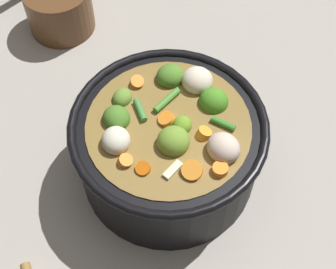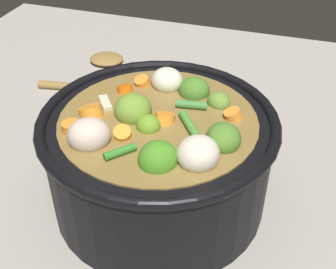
% 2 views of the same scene
% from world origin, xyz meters
% --- Properties ---
extents(ground_plane, '(1.10, 1.10, 0.00)m').
position_xyz_m(ground_plane, '(0.00, 0.00, 0.00)').
color(ground_plane, '#9E998E').
extents(cooking_pot, '(0.27, 0.27, 0.15)m').
position_xyz_m(cooking_pot, '(-0.00, -0.00, 0.07)').
color(cooking_pot, black).
rests_on(cooking_pot, ground_plane).
extents(wooden_spoon, '(0.16, 0.19, 0.02)m').
position_xyz_m(wooden_spoon, '(0.28, 0.21, 0.01)').
color(wooden_spoon, olive).
rests_on(wooden_spoon, ground_plane).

